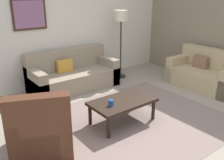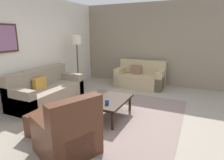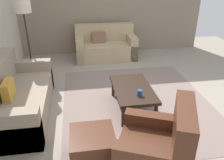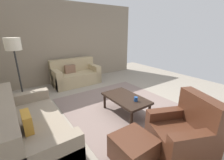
{
  "view_description": "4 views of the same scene",
  "coord_description": "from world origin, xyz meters",
  "px_view_note": "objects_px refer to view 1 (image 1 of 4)",
  "views": [
    {
      "loc": [
        -2.65,
        -2.79,
        2.14
      ],
      "look_at": [
        -0.17,
        0.45,
        0.67
      ],
      "focal_mm": 39.66,
      "sensor_mm": 36.0,
      "label": 1
    },
    {
      "loc": [
        -3.65,
        -1.5,
        1.81
      ],
      "look_at": [
        0.14,
        0.26,
        0.75
      ],
      "focal_mm": 30.23,
      "sensor_mm": 36.0,
      "label": 2
    },
    {
      "loc": [
        -3.58,
        1.01,
        2.26
      ],
      "look_at": [
        -0.27,
        0.5,
        0.62
      ],
      "focal_mm": 37.15,
      "sensor_mm": 36.0,
      "label": 3
    },
    {
      "loc": [
        -2.58,
        2.2,
        1.88
      ],
      "look_at": [
        -0.18,
        0.5,
        0.89
      ],
      "focal_mm": 24.36,
      "sensor_mm": 36.0,
      "label": 4
    }
  ],
  "objects_px": {
    "couch_loveseat": "(206,74)",
    "cup": "(111,103)",
    "armchair_leather": "(41,133)",
    "lamp_standing": "(121,23)",
    "couch_main": "(72,75)",
    "ottoman": "(43,113)",
    "framed_artwork": "(29,14)",
    "coffee_table": "(122,103)"
  },
  "relations": [
    {
      "from": "couch_main",
      "to": "lamp_standing",
      "type": "bearing_deg",
      "value": -3.52
    },
    {
      "from": "couch_loveseat",
      "to": "cup",
      "type": "bearing_deg",
      "value": -176.66
    },
    {
      "from": "coffee_table",
      "to": "framed_artwork",
      "type": "xyz_separation_m",
      "value": [
        -0.58,
        2.39,
        1.33
      ]
    },
    {
      "from": "couch_main",
      "to": "coffee_table",
      "type": "height_order",
      "value": "couch_main"
    },
    {
      "from": "armchair_leather",
      "to": "ottoman",
      "type": "distance_m",
      "value": 0.83
    },
    {
      "from": "armchair_leather",
      "to": "cup",
      "type": "xyz_separation_m",
      "value": [
        1.15,
        -0.06,
        0.15
      ]
    },
    {
      "from": "lamp_standing",
      "to": "couch_loveseat",
      "type": "bearing_deg",
      "value": -56.79
    },
    {
      "from": "lamp_standing",
      "to": "framed_artwork",
      "type": "height_order",
      "value": "framed_artwork"
    },
    {
      "from": "coffee_table",
      "to": "couch_loveseat",
      "type": "bearing_deg",
      "value": 2.78
    },
    {
      "from": "ottoman",
      "to": "lamp_standing",
      "type": "distance_m",
      "value": 3.08
    },
    {
      "from": "cup",
      "to": "framed_artwork",
      "type": "relative_size",
      "value": 0.13
    },
    {
      "from": "couch_main",
      "to": "armchair_leather",
      "type": "distance_m",
      "value": 2.5
    },
    {
      "from": "cup",
      "to": "lamp_standing",
      "type": "xyz_separation_m",
      "value": [
        1.79,
        1.93,
        0.95
      ]
    },
    {
      "from": "armchair_leather",
      "to": "couch_main",
      "type": "bearing_deg",
      "value": 51.6
    },
    {
      "from": "ottoman",
      "to": "lamp_standing",
      "type": "bearing_deg",
      "value": 23.05
    },
    {
      "from": "couch_main",
      "to": "cup",
      "type": "height_order",
      "value": "couch_main"
    },
    {
      "from": "armchair_leather",
      "to": "cup",
      "type": "distance_m",
      "value": 1.16
    },
    {
      "from": "ottoman",
      "to": "cup",
      "type": "xyz_separation_m",
      "value": [
        0.82,
        -0.82,
        0.26
      ]
    },
    {
      "from": "couch_loveseat",
      "to": "framed_artwork",
      "type": "distance_m",
      "value": 4.19
    },
    {
      "from": "coffee_table",
      "to": "lamp_standing",
      "type": "relative_size",
      "value": 0.64
    },
    {
      "from": "cup",
      "to": "lamp_standing",
      "type": "bearing_deg",
      "value": 47.27
    },
    {
      "from": "coffee_table",
      "to": "cup",
      "type": "bearing_deg",
      "value": -171.37
    },
    {
      "from": "couch_loveseat",
      "to": "armchair_leather",
      "type": "xyz_separation_m",
      "value": [
        -4.09,
        -0.11,
        0.01
      ]
    },
    {
      "from": "couch_main",
      "to": "lamp_standing",
      "type": "relative_size",
      "value": 1.17
    },
    {
      "from": "lamp_standing",
      "to": "couch_main",
      "type": "bearing_deg",
      "value": 176.48
    },
    {
      "from": "armchair_leather",
      "to": "lamp_standing",
      "type": "relative_size",
      "value": 0.62
    },
    {
      "from": "couch_main",
      "to": "coffee_table",
      "type": "relative_size",
      "value": 1.81
    },
    {
      "from": "ottoman",
      "to": "framed_artwork",
      "type": "xyz_separation_m",
      "value": [
        0.52,
        1.61,
        1.48
      ]
    },
    {
      "from": "cup",
      "to": "framed_artwork",
      "type": "distance_m",
      "value": 2.74
    },
    {
      "from": "framed_artwork",
      "to": "armchair_leather",
      "type": "bearing_deg",
      "value": -109.74
    },
    {
      "from": "ottoman",
      "to": "lamp_standing",
      "type": "height_order",
      "value": "lamp_standing"
    },
    {
      "from": "ottoman",
      "to": "coffee_table",
      "type": "bearing_deg",
      "value": -35.33
    },
    {
      "from": "couch_main",
      "to": "framed_artwork",
      "type": "distance_m",
      "value": 1.61
    },
    {
      "from": "cup",
      "to": "armchair_leather",
      "type": "bearing_deg",
      "value": 176.81
    },
    {
      "from": "ottoman",
      "to": "framed_artwork",
      "type": "height_order",
      "value": "framed_artwork"
    },
    {
      "from": "framed_artwork",
      "to": "ottoman",
      "type": "bearing_deg",
      "value": -107.95
    },
    {
      "from": "couch_loveseat",
      "to": "cup",
      "type": "relative_size",
      "value": 16.49
    },
    {
      "from": "framed_artwork",
      "to": "couch_main",
      "type": "bearing_deg",
      "value": -30.25
    },
    {
      "from": "couch_main",
      "to": "cup",
      "type": "xyz_separation_m",
      "value": [
        -0.4,
        -2.02,
        0.16
      ]
    },
    {
      "from": "cup",
      "to": "framed_artwork",
      "type": "bearing_deg",
      "value": 97.12
    },
    {
      "from": "couch_main",
      "to": "armchair_leather",
      "type": "height_order",
      "value": "armchair_leather"
    },
    {
      "from": "ottoman",
      "to": "cup",
      "type": "relative_size",
      "value": 5.81
    }
  ]
}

